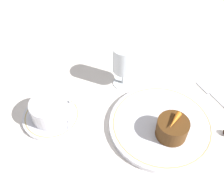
{
  "coord_description": "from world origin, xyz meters",
  "views": [
    {
      "loc": [
        -0.26,
        -0.3,
        0.53
      ],
      "look_at": [
        -0.04,
        0.08,
        0.04
      ],
      "focal_mm": 42.0,
      "sensor_mm": 36.0,
      "label": 1
    }
  ],
  "objects_px": {
    "coffee_cup": "(50,110)",
    "dessert_cake": "(172,128)",
    "fork": "(216,98)",
    "wine_glass": "(124,62)",
    "dinner_plate": "(161,125)"
  },
  "relations": [
    {
      "from": "dinner_plate",
      "to": "coffee_cup",
      "type": "relative_size",
      "value": 2.16
    },
    {
      "from": "wine_glass",
      "to": "dinner_plate",
      "type": "bearing_deg",
      "value": -90.29
    },
    {
      "from": "dessert_cake",
      "to": "dinner_plate",
      "type": "bearing_deg",
      "value": 87.76
    },
    {
      "from": "wine_glass",
      "to": "dessert_cake",
      "type": "distance_m",
      "value": 0.22
    },
    {
      "from": "coffee_cup",
      "to": "dessert_cake",
      "type": "distance_m",
      "value": 0.3
    },
    {
      "from": "fork",
      "to": "dessert_cake",
      "type": "height_order",
      "value": "dessert_cake"
    },
    {
      "from": "coffee_cup",
      "to": "fork",
      "type": "bearing_deg",
      "value": -21.87
    },
    {
      "from": "dinner_plate",
      "to": "fork",
      "type": "height_order",
      "value": "dinner_plate"
    },
    {
      "from": "dinner_plate",
      "to": "coffee_cup",
      "type": "bearing_deg",
      "value": 143.81
    },
    {
      "from": "dinner_plate",
      "to": "wine_glass",
      "type": "distance_m",
      "value": 0.19
    },
    {
      "from": "fork",
      "to": "dinner_plate",
      "type": "bearing_deg",
      "value": 179.48
    },
    {
      "from": "dinner_plate",
      "to": "fork",
      "type": "relative_size",
      "value": 1.37
    },
    {
      "from": "coffee_cup",
      "to": "dessert_cake",
      "type": "height_order",
      "value": "same"
    },
    {
      "from": "coffee_cup",
      "to": "wine_glass",
      "type": "bearing_deg",
      "value": 3.67
    },
    {
      "from": "fork",
      "to": "wine_glass",
      "type": "bearing_deg",
      "value": 136.2
    }
  ]
}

